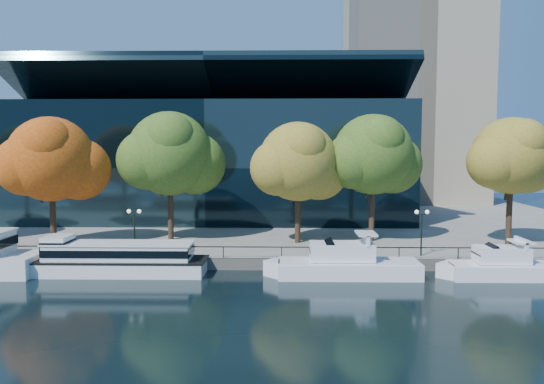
{
  "coord_description": "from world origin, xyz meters",
  "views": [
    {
      "loc": [
        5.09,
        -41.41,
        10.52
      ],
      "look_at": [
        4.08,
        8.0,
        6.27
      ],
      "focal_mm": 35.0,
      "sensor_mm": 36.0,
      "label": 1
    }
  ],
  "objects_px": {
    "tree_5": "(513,158)",
    "lamp_1": "(134,221)",
    "cruiser_near": "(342,263)",
    "tree_3": "(300,163)",
    "tour_boat": "(108,258)",
    "tree_2": "(171,155)",
    "cruiser_far": "(501,266)",
    "tree_1": "(52,161)",
    "tree_4": "(374,156)",
    "lamp_2": "(422,222)"
  },
  "relations": [
    {
      "from": "lamp_1",
      "to": "lamp_2",
      "type": "xyz_separation_m",
      "value": [
        25.16,
        0.0,
        0.0
      ]
    },
    {
      "from": "tree_2",
      "to": "tree_5",
      "type": "distance_m",
      "value": 33.53
    },
    {
      "from": "tree_3",
      "to": "tree_2",
      "type": "bearing_deg",
      "value": 173.95
    },
    {
      "from": "tree_3",
      "to": "lamp_2",
      "type": "distance_m",
      "value": 13.05
    },
    {
      "from": "tree_3",
      "to": "tree_5",
      "type": "relative_size",
      "value": 0.97
    },
    {
      "from": "tree_2",
      "to": "tree_3",
      "type": "bearing_deg",
      "value": -6.05
    },
    {
      "from": "cruiser_far",
      "to": "lamp_2",
      "type": "height_order",
      "value": "lamp_2"
    },
    {
      "from": "tour_boat",
      "to": "tree_4",
      "type": "height_order",
      "value": "tree_4"
    },
    {
      "from": "tree_1",
      "to": "tree_5",
      "type": "distance_m",
      "value": 44.13
    },
    {
      "from": "tree_4",
      "to": "tree_3",
      "type": "bearing_deg",
      "value": -170.41
    },
    {
      "from": "tree_4",
      "to": "lamp_1",
      "type": "bearing_deg",
      "value": -161.67
    },
    {
      "from": "tree_4",
      "to": "tree_5",
      "type": "bearing_deg",
      "value": -7.43
    },
    {
      "from": "tour_boat",
      "to": "tree_4",
      "type": "bearing_deg",
      "value": 24.03
    },
    {
      "from": "tree_3",
      "to": "lamp_2",
      "type": "xyz_separation_m",
      "value": [
        10.45,
        -6.1,
        -4.89
      ]
    },
    {
      "from": "tree_3",
      "to": "tree_5",
      "type": "bearing_deg",
      "value": -1.19
    },
    {
      "from": "cruiser_near",
      "to": "tree_4",
      "type": "relative_size",
      "value": 0.99
    },
    {
      "from": "tour_boat",
      "to": "cruiser_near",
      "type": "height_order",
      "value": "cruiser_near"
    },
    {
      "from": "lamp_1",
      "to": "cruiser_far",
      "type": "bearing_deg",
      "value": -7.48
    },
    {
      "from": "lamp_2",
      "to": "tour_boat",
      "type": "bearing_deg",
      "value": -173.25
    },
    {
      "from": "tour_boat",
      "to": "cruiser_near",
      "type": "relative_size",
      "value": 1.34
    },
    {
      "from": "lamp_2",
      "to": "lamp_1",
      "type": "bearing_deg",
      "value": 180.0
    },
    {
      "from": "tour_boat",
      "to": "tree_1",
      "type": "xyz_separation_m",
      "value": [
        -7.5,
        7.11,
        7.79
      ]
    },
    {
      "from": "tour_boat",
      "to": "cruiser_near",
      "type": "distance_m",
      "value": 19.22
    },
    {
      "from": "cruiser_far",
      "to": "tree_1",
      "type": "height_order",
      "value": "tree_1"
    },
    {
      "from": "tour_boat",
      "to": "tree_3",
      "type": "height_order",
      "value": "tree_3"
    },
    {
      "from": "cruiser_far",
      "to": "lamp_1",
      "type": "distance_m",
      "value": 30.91
    },
    {
      "from": "tree_2",
      "to": "tree_1",
      "type": "bearing_deg",
      "value": -161.78
    },
    {
      "from": "tour_boat",
      "to": "lamp_1",
      "type": "relative_size",
      "value": 4.17
    },
    {
      "from": "tour_boat",
      "to": "tree_3",
      "type": "relative_size",
      "value": 1.41
    },
    {
      "from": "tree_3",
      "to": "lamp_2",
      "type": "relative_size",
      "value": 2.96
    },
    {
      "from": "tree_2",
      "to": "lamp_2",
      "type": "relative_size",
      "value": 3.24
    },
    {
      "from": "cruiser_near",
      "to": "tree_4",
      "type": "bearing_deg",
      "value": 68.65
    },
    {
      "from": "cruiser_near",
      "to": "tree_2",
      "type": "distance_m",
      "value": 21.38
    },
    {
      "from": "tree_5",
      "to": "lamp_1",
      "type": "distance_m",
      "value": 36.14
    },
    {
      "from": "cruiser_far",
      "to": "tree_1",
      "type": "distance_m",
      "value": 40.94
    },
    {
      "from": "lamp_1",
      "to": "tree_1",
      "type": "bearing_deg",
      "value": 155.75
    },
    {
      "from": "cruiser_far",
      "to": "tree_3",
      "type": "bearing_deg",
      "value": 147.39
    },
    {
      "from": "lamp_2",
      "to": "cruiser_far",
      "type": "bearing_deg",
      "value": -36.85
    },
    {
      "from": "cruiser_far",
      "to": "tree_2",
      "type": "xyz_separation_m",
      "value": [
        -28.71,
        11.47,
        8.58
      ]
    },
    {
      "from": "tree_5",
      "to": "lamp_2",
      "type": "xyz_separation_m",
      "value": [
        -10.11,
        -5.67,
        -5.48
      ]
    },
    {
      "from": "tour_boat",
      "to": "cruiser_near",
      "type": "xyz_separation_m",
      "value": [
        19.21,
        -0.63,
        -0.22
      ]
    },
    {
      "from": "tour_boat",
      "to": "tree_2",
      "type": "distance_m",
      "value": 13.8
    },
    {
      "from": "tree_5",
      "to": "lamp_1",
      "type": "bearing_deg",
      "value": -170.87
    },
    {
      "from": "tour_boat",
      "to": "tree_4",
      "type": "relative_size",
      "value": 1.32
    },
    {
      "from": "tree_1",
      "to": "lamp_1",
      "type": "relative_size",
      "value": 3.07
    },
    {
      "from": "cruiser_near",
      "to": "tree_2",
      "type": "height_order",
      "value": "tree_2"
    },
    {
      "from": "tree_5",
      "to": "lamp_1",
      "type": "height_order",
      "value": "tree_5"
    },
    {
      "from": "cruiser_near",
      "to": "tree_3",
      "type": "relative_size",
      "value": 1.05
    },
    {
      "from": "tree_3",
      "to": "tree_4",
      "type": "relative_size",
      "value": 0.94
    },
    {
      "from": "tree_2",
      "to": "lamp_1",
      "type": "bearing_deg",
      "value": -103.5
    }
  ]
}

